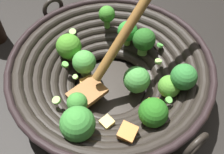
# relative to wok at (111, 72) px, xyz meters

# --- Properties ---
(ground_plane) EXTENTS (4.00, 4.00, 0.00)m
(ground_plane) POSITION_rel_wok_xyz_m (-0.00, -0.00, -0.06)
(ground_plane) COLOR black
(wok) EXTENTS (0.41, 0.41, 0.29)m
(wok) POSITION_rel_wok_xyz_m (0.00, 0.00, 0.00)
(wok) COLOR black
(wok) RESTS_ON ground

